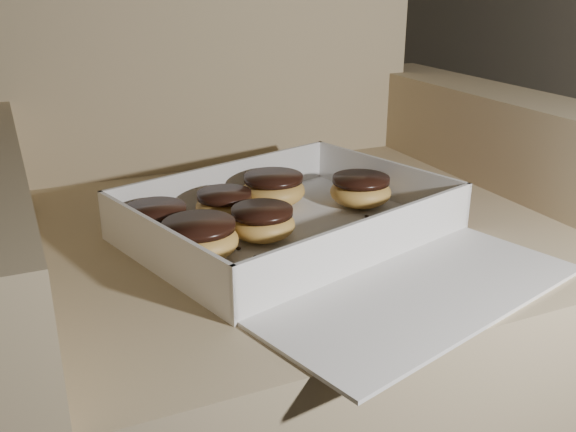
% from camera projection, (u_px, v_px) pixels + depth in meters
% --- Properties ---
extents(armchair, '(1.00, 0.84, 1.04)m').
position_uv_depth(armchair, '(273.00, 280.00, 1.09)').
color(armchair, tan).
rests_on(armchair, floor).
extents(bakery_box, '(0.54, 0.59, 0.07)m').
position_uv_depth(bakery_box, '(311.00, 234.00, 0.89)').
color(bakery_box, silver).
rests_on(bakery_box, armchair).
extents(donut_a, '(0.09, 0.09, 0.05)m').
position_uv_depth(donut_a, '(262.00, 222.00, 0.88)').
color(donut_a, gold).
rests_on(donut_a, bakery_box).
extents(donut_b, '(0.10, 0.10, 0.05)m').
position_uv_depth(donut_b, '(199.00, 239.00, 0.82)').
color(donut_b, gold).
rests_on(donut_b, bakery_box).
extents(donut_c, '(0.10, 0.10, 0.05)m').
position_uv_depth(donut_c, '(361.00, 190.00, 1.00)').
color(donut_c, gold).
rests_on(donut_c, bakery_box).
extents(donut_d, '(0.09, 0.09, 0.04)m').
position_uv_depth(donut_d, '(225.00, 205.00, 0.95)').
color(donut_d, gold).
rests_on(donut_d, bakery_box).
extents(donut_e, '(0.10, 0.10, 0.05)m').
position_uv_depth(donut_e, '(273.00, 189.00, 1.00)').
color(donut_e, gold).
rests_on(donut_e, bakery_box).
extents(donut_f, '(0.09, 0.09, 0.05)m').
position_uv_depth(donut_f, '(156.00, 221.00, 0.88)').
color(donut_f, gold).
rests_on(donut_f, bakery_box).
extents(crumb_a, '(0.01, 0.01, 0.00)m').
position_uv_depth(crumb_a, '(387.00, 217.00, 0.96)').
color(crumb_a, black).
rests_on(crumb_a, bakery_box).
extents(crumb_b, '(0.01, 0.01, 0.00)m').
position_uv_depth(crumb_b, '(367.00, 216.00, 0.96)').
color(crumb_b, black).
rests_on(crumb_b, bakery_box).
extents(crumb_c, '(0.01, 0.01, 0.00)m').
position_uv_depth(crumb_c, '(256.00, 257.00, 0.82)').
color(crumb_c, black).
rests_on(crumb_c, bakery_box).
extents(crumb_d, '(0.01, 0.01, 0.00)m').
position_uv_depth(crumb_d, '(238.00, 248.00, 0.85)').
color(crumb_d, black).
rests_on(crumb_d, bakery_box).
extents(crumb_e, '(0.01, 0.01, 0.00)m').
position_uv_depth(crumb_e, '(410.00, 209.00, 0.99)').
color(crumb_e, black).
rests_on(crumb_e, bakery_box).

